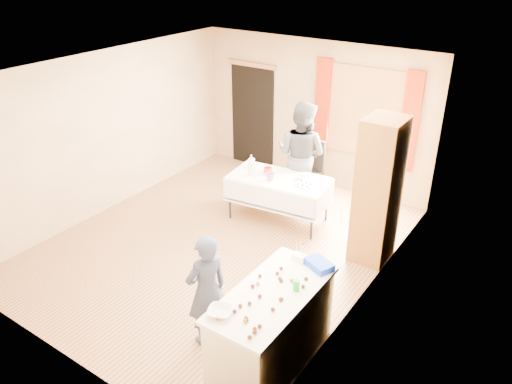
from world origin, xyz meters
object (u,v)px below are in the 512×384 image
Objects in this scene: cabinet at (378,192)px; counter at (272,327)px; party_table at (278,195)px; chair at (307,181)px; woman at (301,155)px; girl at (207,290)px.

cabinet reaches higher than counter.
chair reaches higher than party_table.
chair is (-1.57, 3.58, -0.14)m from counter.
cabinet is 1.35× the size of counter.
party_table is at bearing 120.75° from counter.
cabinet reaches higher than chair.
woman reaches higher than chair.
party_table is 0.82m from woman.
party_table is 2.89m from girl.
cabinet is 1.85m from woman.
counter is at bearing -92.30° from cabinet.
woman reaches higher than counter.
woman is at bearing 153.62° from cabinet.
party_table is at bearing 174.91° from cabinet.
woman is (0.01, -0.28, 0.59)m from chair.
chair is at bearing 113.65° from counter.
party_table is at bearing -142.57° from girl.
party_table is 1.58× the size of chair.
counter is at bearing -66.10° from party_table.
counter is 3.68m from woman.
girl is 0.75× the size of woman.
cabinet is 1.78m from party_table.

